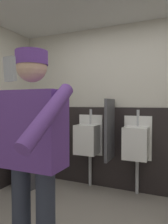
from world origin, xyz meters
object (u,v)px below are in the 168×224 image
urinal_left (88,139)px  cell_phone (10,69)px  trash_bin (26,166)px  person (32,147)px  urinal_middle (136,142)px

urinal_left → cell_phone: 2.48m
trash_bin → urinal_left: bearing=23.4°
urinal_left → trash_bin: size_ratio=1.85×
person → cell_phone: 0.74m
person → cell_phone: size_ratio=15.52×
urinal_left → urinal_middle: (0.75, 0.00, 0.00)m
cell_phone → urinal_left: bearing=112.2°
trash_bin → urinal_middle: bearing=13.3°
urinal_middle → person: size_ratio=0.73×
urinal_left → urinal_middle: bearing=0.0°
urinal_middle → urinal_left: bearing=180.0°
urinal_middle → person: bearing=-103.7°
person → trash_bin: (-1.21, 1.41, -0.68)m
urinal_left → urinal_middle: 0.75m
person → urinal_left: bearing=99.8°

